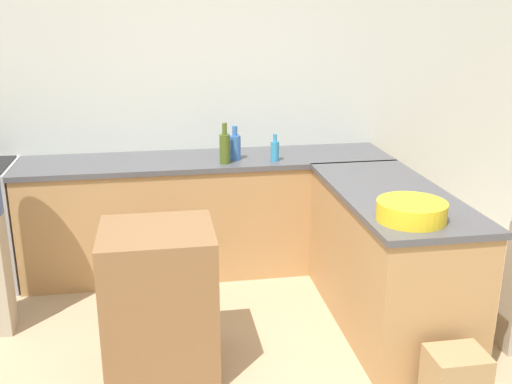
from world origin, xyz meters
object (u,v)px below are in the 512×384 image
at_px(paper_bag, 455,381).
at_px(olive_oil_bottle, 225,147).
at_px(mixing_bowl, 412,211).
at_px(water_bottle_blue, 235,146).
at_px(dish_soap_bottle, 275,150).
at_px(island_table, 160,301).

bearing_deg(paper_bag, olive_oil_bottle, 118.12).
distance_m(mixing_bowl, water_bottle_blue, 1.70).
distance_m(water_bottle_blue, paper_bag, 2.31).
distance_m(water_bottle_blue, olive_oil_bottle, 0.14).
relative_size(mixing_bowl, dish_soap_bottle, 1.85).
relative_size(island_table, olive_oil_bottle, 2.86).
height_order(island_table, mixing_bowl, mixing_bowl).
height_order(dish_soap_bottle, olive_oil_bottle, olive_oil_bottle).
bearing_deg(mixing_bowl, olive_oil_bottle, 121.86).
relative_size(island_table, mixing_bowl, 2.27).
bearing_deg(water_bottle_blue, island_table, -115.45).
bearing_deg(olive_oil_bottle, paper_bag, -61.88).
xyz_separation_m(dish_soap_bottle, olive_oil_bottle, (-0.38, -0.01, 0.04)).
relative_size(island_table, dish_soap_bottle, 4.19).
bearing_deg(mixing_bowl, dish_soap_bottle, 109.10).
bearing_deg(water_bottle_blue, paper_bag, -65.24).
height_order(mixing_bowl, paper_bag, mixing_bowl).
bearing_deg(paper_bag, dish_soap_bottle, 108.03).
xyz_separation_m(water_bottle_blue, dish_soap_bottle, (0.29, -0.09, -0.02)).
bearing_deg(mixing_bowl, paper_bag, -75.45).
bearing_deg(island_table, paper_bag, -23.29).
xyz_separation_m(island_table, mixing_bowl, (1.40, -0.21, 0.54)).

